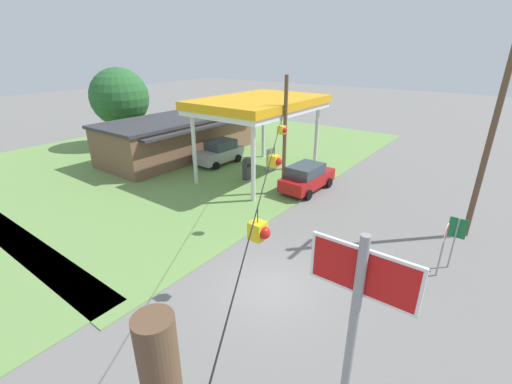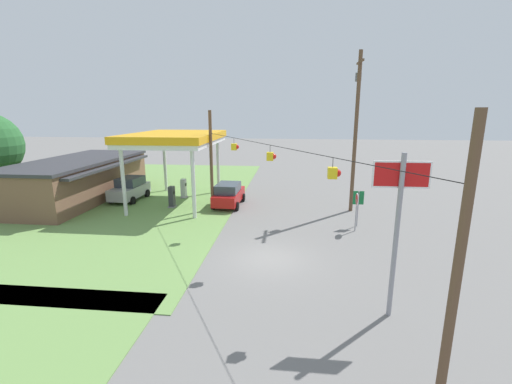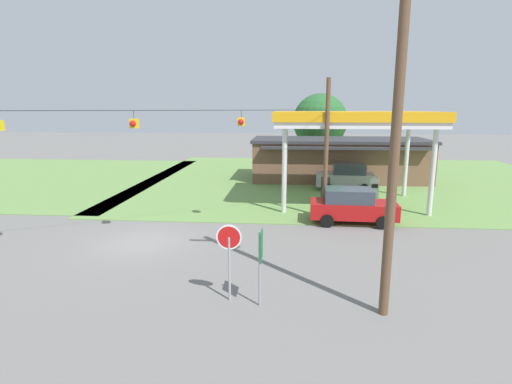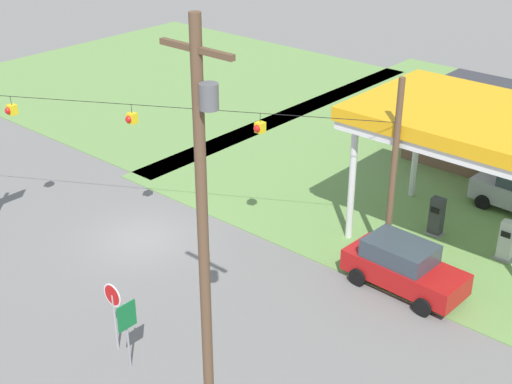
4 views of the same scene
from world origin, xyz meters
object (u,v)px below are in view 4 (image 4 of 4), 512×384
Objects in this scene: fuel_pump_far at (506,242)px; stop_sign_roadside at (113,303)px; car_at_pumps_front at (403,266)px; utility_pole_main at (204,227)px; fuel_pump_near at (436,218)px; gas_station_canopy at (486,126)px; route_sign at (127,322)px.

stop_sign_roadside reaches higher than fuel_pump_far.
utility_pole_main is (-0.42, -9.65, 5.53)m from car_at_pumps_front.
utility_pole_main is at bearing -87.60° from fuel_pump_near.
gas_station_canopy is 14.13m from utility_pole_main.
utility_pole_main reaches higher than gas_station_canopy.
gas_station_canopy is 0.82× the size of utility_pole_main.
car_at_pumps_front reaches higher than fuel_pump_far.
fuel_pump_far is 0.15× the size of utility_pole_main.
gas_station_canopy is at bearing -112.66° from stop_sign_roadside.
gas_station_canopy reaches higher than fuel_pump_near.
fuel_pump_far is 0.71× the size of route_sign.
fuel_pump_far is at bearing 0.00° from fuel_pump_near.
utility_pole_main is (-0.93, -14.05, 1.20)m from gas_station_canopy.
fuel_pump_far is at bearing -0.06° from gas_station_canopy.
stop_sign_roadside is 1.06m from route_sign.
car_at_pumps_front is 10.36m from route_sign.
fuel_pump_near and fuel_pump_far have the same top height.
fuel_pump_near is 14.23m from stop_sign_roadside.
route_sign is at bearing -108.57° from gas_station_canopy.
gas_station_canopy is 6.19m from car_at_pumps_front.
gas_station_canopy is at bearing 71.43° from route_sign.
fuel_pump_near is at bearing 77.25° from route_sign.
utility_pole_main is at bearing -2.94° from route_sign.
car_at_pumps_front reaches higher than fuel_pump_near.
route_sign is at bearing -102.75° from fuel_pump_near.
stop_sign_roadside is at bearing -117.23° from car_at_pumps_front.
fuel_pump_near is 0.71× the size of route_sign.
utility_pole_main is (-2.45, -14.05, 5.67)m from fuel_pump_far.
fuel_pump_far is (1.52, -0.00, -4.47)m from gas_station_canopy.
route_sign is at bearing 164.21° from stop_sign_roadside.
car_at_pumps_front is at bearing -114.77° from fuel_pump_far.
route_sign reaches higher than fuel_pump_far.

